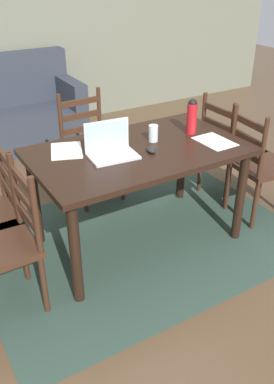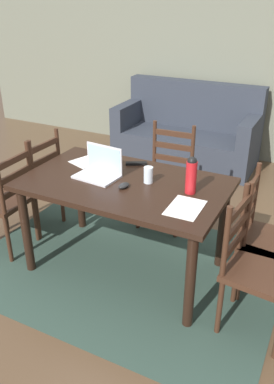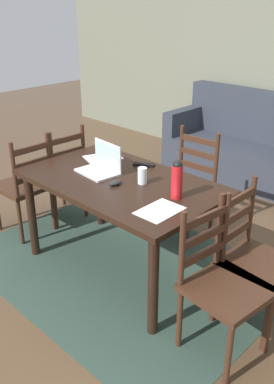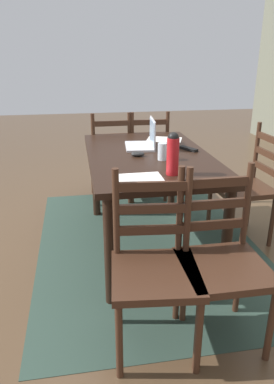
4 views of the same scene
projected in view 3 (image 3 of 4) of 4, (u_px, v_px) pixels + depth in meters
The scene contains 16 objects.
ground_plane at pixel (122, 267), 3.48m from camera, with size 14.00×14.00×0.00m, color brown.
area_rug at pixel (122, 266), 3.48m from camera, with size 2.42×1.76×0.01m, color #2D4238.
dining_table at pixel (120, 192), 3.20m from camera, with size 1.51×0.91×0.77m.
chair_far_head at pixel (187, 186), 3.82m from camera, with size 0.46×0.46×0.95m.
chair_right_near at pixel (222, 285), 2.51m from camera, with size 0.48×0.48×0.95m.
chair_right_far at pixel (253, 260), 2.74m from camera, with size 0.44×0.44×0.95m.
chair_left_far at pixel (59, 175), 4.06m from camera, with size 0.45×0.45×0.95m.
chair_left_near at pixel (26, 186), 3.83m from camera, with size 0.45×0.45×0.95m.
couch at pixel (243, 146), 5.16m from camera, with size 1.80×0.80×1.00m.
laptop at pixel (102, 165), 3.27m from camera, with size 0.34×0.25×0.23m.
water_bottle at pixel (177, 179), 2.81m from camera, with size 0.08×0.08×0.27m.
drinking_glass at pixel (142, 176), 3.07m from camera, with size 0.07×0.07×0.12m, color silver.
computer_mouse at pixel (115, 183), 3.06m from camera, with size 0.06×0.10×0.03m, color black.
tv_remote at pixel (144, 165), 3.41m from camera, with size 0.04×0.17×0.02m, color black.
paper_stack_left at pixel (160, 211), 2.69m from camera, with size 0.21×0.30×0.00m, color white.
paper_stack_right at pixel (103, 157), 3.58m from camera, with size 0.21×0.30×0.00m, color white.
Camera 3 is at (2.11, -2.00, 2.01)m, focal length 39.77 mm.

